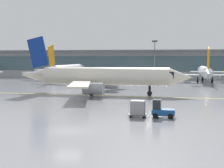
# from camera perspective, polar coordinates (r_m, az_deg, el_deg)

# --- Properties ---
(ground_plane) EXTENTS (400.00, 400.00, 0.00)m
(ground_plane) POSITION_cam_1_polar(r_m,az_deg,el_deg) (34.03, -7.21, -7.51)
(ground_plane) COLOR gray
(taxiway_centreline_stripe) EXTENTS (109.86, 6.29, 0.01)m
(taxiway_centreline_stripe) POSITION_cam_1_polar(r_m,az_deg,el_deg) (64.55, -1.51, -1.88)
(taxiway_centreline_stripe) COLOR yellow
(taxiway_centreline_stripe) RESTS_ON ground_plane
(terminal_concourse) EXTENTS (198.75, 11.00, 9.60)m
(terminal_concourse) POSITION_cam_1_polar(r_m,az_deg,el_deg) (124.11, 6.19, 3.32)
(terminal_concourse) COLOR #B2B7BC
(terminal_concourse) RESTS_ON ground_plane
(gate_airplane_1) EXTENTS (29.42, 31.62, 10.48)m
(gate_airplane_1) POSITION_cam_1_polar(r_m,az_deg,el_deg) (106.62, -7.16, 2.21)
(gate_airplane_1) COLOR silver
(gate_airplane_1) RESTS_ON ground_plane
(gate_airplane_2) EXTENTS (27.23, 29.18, 9.69)m
(gate_airplane_2) POSITION_cam_1_polar(r_m,az_deg,el_deg) (102.40, 14.78, 1.89)
(gate_airplane_2) COLOR white
(gate_airplane_2) RESTS_ON ground_plane
(taxiing_regional_jet) EXTENTS (33.68, 31.29, 11.16)m
(taxiing_regional_jet) POSITION_cam_1_polar(r_m,az_deg,el_deg) (66.34, -1.50, 1.18)
(taxiing_regional_jet) COLOR silver
(taxiing_regional_jet) RESTS_ON ground_plane
(baggage_tug) EXTENTS (2.63, 1.67, 2.10)m
(baggage_tug) POSITION_cam_1_polar(r_m,az_deg,el_deg) (41.13, 8.02, -4.21)
(baggage_tug) COLOR #194C8C
(baggage_tug) RESTS_ON ground_plane
(cargo_dolly_lead) EXTENTS (2.14, 1.65, 1.94)m
(cargo_dolly_lead) POSITION_cam_1_polar(r_m,az_deg,el_deg) (41.40, 4.20, -3.90)
(cargo_dolly_lead) COLOR #595B60
(cargo_dolly_lead) RESTS_ON ground_plane
(apron_light_mast_1) EXTENTS (1.80, 0.36, 12.66)m
(apron_light_mast_1) POSITION_cam_1_polar(r_m,az_deg,el_deg) (118.08, 6.92, 4.28)
(apron_light_mast_1) COLOR gray
(apron_light_mast_1) RESTS_ON ground_plane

